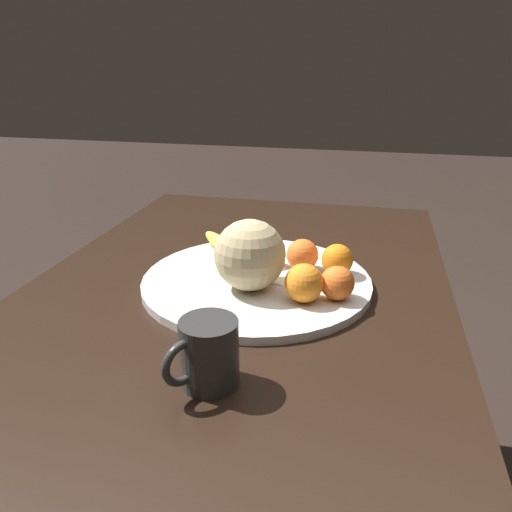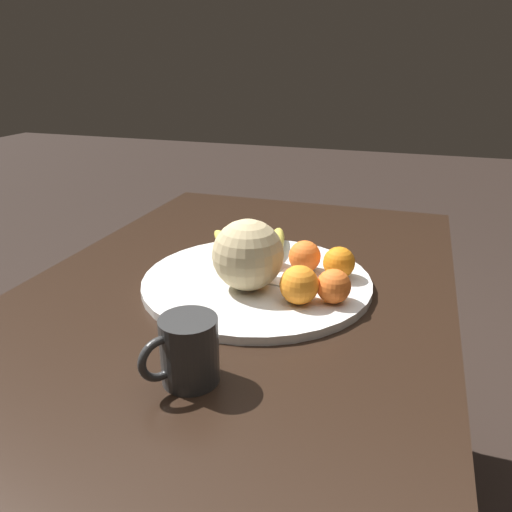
% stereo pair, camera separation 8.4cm
% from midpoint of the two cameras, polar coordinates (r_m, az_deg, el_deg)
% --- Properties ---
extents(kitchen_table, '(1.28, 0.86, 0.76)m').
position_cam_midpoint_polar(kitchen_table, '(1.09, 0.36, -8.47)').
color(kitchen_table, black).
rests_on(kitchen_table, ground_plane).
extents(fruit_bowl, '(0.47, 0.47, 0.02)m').
position_cam_midpoint_polar(fruit_bowl, '(1.02, 2.35, -3.02)').
color(fruit_bowl, white).
rests_on(fruit_bowl, kitchen_table).
extents(melon, '(0.14, 0.14, 0.14)m').
position_cam_midpoint_polar(melon, '(0.95, 1.58, 0.10)').
color(melon, tan).
rests_on(melon, fruit_bowl).
extents(banana_bunch, '(0.23, 0.21, 0.03)m').
position_cam_midpoint_polar(banana_bunch, '(1.16, 1.71, 1.42)').
color(banana_bunch, brown).
rests_on(banana_bunch, fruit_bowl).
extents(orange_front_left, '(0.06, 0.06, 0.06)m').
position_cam_midpoint_polar(orange_front_left, '(1.07, 3.89, 0.25)').
color(orange_front_left, orange).
rests_on(orange_front_left, fruit_bowl).
extents(orange_front_right, '(0.07, 0.07, 0.07)m').
position_cam_midpoint_polar(orange_front_right, '(1.05, 7.87, -0.09)').
color(orange_front_right, orange).
rests_on(orange_front_right, fruit_bowl).
extents(orange_mid_center, '(0.07, 0.07, 0.07)m').
position_cam_midpoint_polar(orange_mid_center, '(0.92, 7.59, -3.33)').
color(orange_mid_center, orange).
rests_on(orange_mid_center, fruit_bowl).
extents(orange_back_left, '(0.06, 0.06, 0.06)m').
position_cam_midpoint_polar(orange_back_left, '(0.93, 11.43, -3.45)').
color(orange_back_left, orange).
rests_on(orange_back_left, fruit_bowl).
extents(orange_back_right, '(0.07, 0.07, 0.07)m').
position_cam_midpoint_polar(orange_back_right, '(1.03, 11.77, -0.78)').
color(orange_back_right, orange).
rests_on(orange_back_right, fruit_bowl).
extents(produce_tag, '(0.09, 0.04, 0.00)m').
position_cam_midpoint_polar(produce_tag, '(1.03, 5.49, -2.49)').
color(produce_tag, white).
rests_on(produce_tag, fruit_bowl).
extents(ceramic_mug, '(0.11, 0.09, 0.10)m').
position_cam_midpoint_polar(ceramic_mug, '(0.72, -4.50, -10.81)').
color(ceramic_mug, '#2D2D2D').
rests_on(ceramic_mug, kitchen_table).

